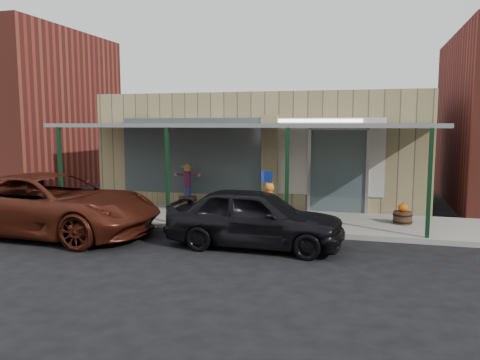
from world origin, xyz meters
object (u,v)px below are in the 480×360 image
(barrel_scarecrow, at_px, (188,193))
(handicap_sign, at_px, (267,191))
(parked_sedan, at_px, (255,217))
(car_maroon, at_px, (50,204))
(barrel_pumpkin, at_px, (403,216))

(barrel_scarecrow, bearing_deg, handicap_sign, -53.43)
(parked_sedan, distance_m, car_maroon, 5.83)
(parked_sedan, bearing_deg, barrel_scarecrow, 42.24)
(handicap_sign, distance_m, car_maroon, 6.11)
(handicap_sign, distance_m, parked_sedan, 1.92)
(barrel_scarecrow, relative_size, car_maroon, 0.26)
(barrel_scarecrow, relative_size, handicap_sign, 1.00)
(barrel_pumpkin, height_order, parked_sedan, parked_sedan)
(barrel_pumpkin, height_order, handicap_sign, handicap_sign)
(barrel_scarecrow, height_order, barrel_pumpkin, barrel_scarecrow)
(barrel_scarecrow, xyz_separation_m, car_maroon, (-2.47, -4.10, 0.17))
(barrel_scarecrow, bearing_deg, parked_sedan, -70.90)
(handicap_sign, relative_size, car_maroon, 0.26)
(barrel_scarecrow, xyz_separation_m, handicap_sign, (3.26, -2.01, 0.49))
(barrel_scarecrow, height_order, handicap_sign, barrel_scarecrow)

